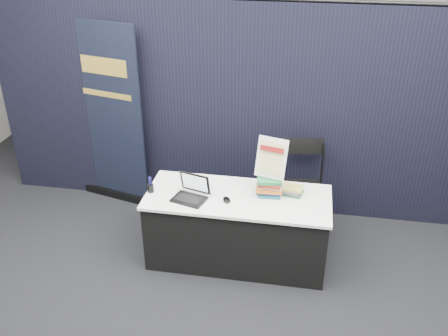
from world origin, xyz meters
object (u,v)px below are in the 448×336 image
pullup_banner (111,126)px  info_sign (271,159)px  display_table (237,228)px  book_stack_short (293,191)px  laptop (190,193)px  stacking_chair (300,185)px  book_stack_tall (270,186)px

pullup_banner → info_sign: bearing=-9.3°
display_table → book_stack_short: (0.52, 0.13, 0.42)m
info_sign → laptop: bearing=-148.0°
display_table → info_sign: 0.82m
laptop → book_stack_short: laptop is taller
laptop → info_sign: size_ratio=0.88×
laptop → book_stack_short: size_ratio=1.61×
info_sign → pullup_banner: pullup_banner is taller
info_sign → pullup_banner: (-1.94, 0.84, -0.17)m
laptop → stacking_chair: stacking_chair is taller
laptop → book_stack_tall: (0.75, 0.19, 0.04)m
display_table → laptop: size_ratio=5.06×
book_stack_tall → info_sign: (0.00, 0.03, 0.29)m
pullup_banner → laptop: bearing=-27.6°
laptop → book_stack_tall: laptop is taller
laptop → book_stack_short: 1.00m
pullup_banner → stacking_chair: pullup_banner is taller
pullup_banner → stacking_chair: bearing=5.7°
book_stack_short → book_stack_tall: bearing=-167.8°
book_stack_short → stacking_chair: 0.54m
book_stack_tall → pullup_banner: pullup_banner is taller
info_sign → pullup_banner: 2.12m
display_table → stacking_chair: size_ratio=1.73×
book_stack_tall → book_stack_short: bearing=12.2°
laptop → pullup_banner: 1.61m
book_stack_tall → book_stack_short: book_stack_tall is taller
display_table → laptop: 0.63m
book_stack_short → stacking_chair: size_ratio=0.21×
display_table → info_sign: info_sign is taller
laptop → pullup_banner: pullup_banner is taller
book_stack_tall → pullup_banner: (-1.94, 0.87, 0.12)m
book_stack_tall → book_stack_short: (0.22, 0.05, -0.05)m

